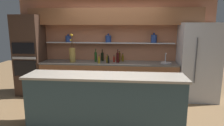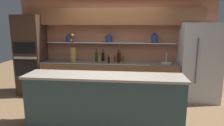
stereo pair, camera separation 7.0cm
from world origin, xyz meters
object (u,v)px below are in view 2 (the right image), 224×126
Objects in this scene: bottle_oil_1 at (123,58)px; bottle_wine_7 at (103,57)px; oven_tower at (31,55)px; bottle_sauce_2 at (115,59)px; bottle_oil_0 at (108,59)px; bottle_wine_3 at (118,57)px; bottle_spirit_5 at (120,57)px; bottle_sauce_6 at (109,60)px; sink_fixture at (167,62)px; bottle_oil_4 at (99,60)px; bottle_wine_8 at (96,57)px; flower_vase at (73,54)px; refrigerator at (199,62)px.

bottle_wine_7 is (-0.55, 0.01, 0.03)m from bottle_oil_1.
oven_tower reaches higher than bottle_sauce_2.
bottle_wine_3 is (0.27, 0.05, 0.05)m from bottle_oil_0.
bottle_spirit_5 is 0.37m from bottle_sauce_6.
sink_fixture is 1.43× the size of bottle_sauce_6.
bottle_wine_7 reaches higher than bottle_oil_1.
bottle_oil_4 is 0.27m from bottle_wine_8.
flower_vase is 0.80m from bottle_wine_7.
bottle_wine_7 is at bearing 157.45° from bottle_sauce_2.
bottle_wine_7 reaches higher than bottle_sauce_2.
bottle_oil_4 is 0.58m from bottle_spirit_5.
bottle_oil_0 is 0.46m from bottle_oil_1.
sink_fixture is at bearing -1.27° from bottle_wine_8.
bottle_wine_3 is (0.10, -0.07, 0.06)m from bottle_sauce_2.
bottle_wine_3 is 1.59× the size of bottle_oil_4.
oven_tower reaches higher than bottle_oil_1.
bottle_oil_0 reaches higher than bottle_oil_1.
bottle_oil_0 is 0.62× the size of bottle_wine_3.
flower_vase is at bearing 176.09° from bottle_sauce_6.
bottle_sauce_6 is (-0.35, -0.31, -0.00)m from bottle_oil_1.
bottle_oil_1 is 0.72m from bottle_wine_8.
bottle_oil_0 is at bearing -147.76° from bottle_oil_1.
oven_tower is at bearing 176.23° from bottle_sauce_6.
bottle_sauce_2 is (-0.22, -0.12, -0.01)m from bottle_oil_1.
bottle_wine_7 is (-0.46, 0.06, -0.00)m from bottle_spirit_5.
bottle_wine_8 is at bearing 151.67° from bottle_sauce_6.
bottle_oil_1 is at bearing 171.89° from sink_fixture.
bottle_oil_0 is 0.62× the size of bottle_wine_8.
bottle_wine_8 is (-1.82, 0.04, 0.11)m from sink_fixture.
sink_fixture is (2.41, 0.09, -0.18)m from flower_vase.
refrigerator is 2.24m from bottle_sauce_6.
oven_tower is 2.15m from bottle_sauce_6.
bottle_sauce_2 is 0.50× the size of bottle_wine_3.
bottle_sauce_2 is at bearing 6.56° from flower_vase.
bottle_oil_4 is (-0.36, -0.23, 0.01)m from bottle_sauce_2.
bottle_wine_7 reaches higher than bottle_sauce_6.
bottle_sauce_2 is at bearing -150.98° from bottle_oil_1.
flower_vase is 0.96m from bottle_sauce_6.
bottle_spirit_5 is at bearing 77.14° from bottle_wine_3.
flower_vase reaches higher than bottle_wine_3.
oven_tower is at bearing -179.80° from sink_fixture.
refrigerator is 2.64× the size of flower_vase.
bottle_spirit_5 is (0.03, 0.14, -0.01)m from bottle_wine_3.
bottle_wine_3 is 1.10× the size of bottle_wine_7.
bottle_spirit_5 reaches higher than bottle_oil_0.
refrigerator reaches higher than bottle_oil_4.
bottle_wine_7 is (-1.66, 0.17, 0.09)m from sink_fixture.
sink_fixture is at bearing 3.26° from bottle_oil_0.
bottle_oil_4 is at bearing -8.10° from flower_vase.
bottle_wine_8 is at bearing -140.06° from bottle_wine_7.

